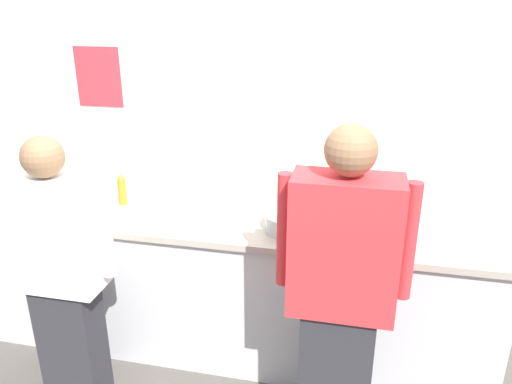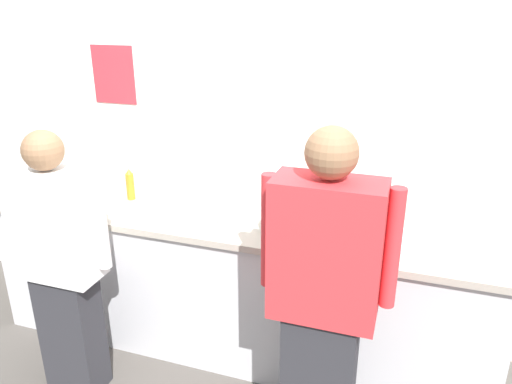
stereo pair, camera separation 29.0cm
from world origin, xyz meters
name	(u,v)px [view 1 (the left image)]	position (x,y,z in m)	size (l,w,h in m)	color
ground_plane	(219,381)	(0.00, 0.00, 0.00)	(9.00, 9.00, 0.00)	#514C47
wall_back	(248,126)	(0.00, 0.80, 1.41)	(5.06, 0.11, 2.82)	silver
prep_counter	(232,285)	(0.00, 0.35, 0.47)	(3.22, 0.66, 0.94)	silver
chef_near_left	(62,274)	(-0.75, -0.30, 0.83)	(0.59, 0.24, 1.58)	#2D2D33
chef_center	(340,294)	(0.70, -0.29, 0.90)	(0.62, 0.24, 1.71)	#2D2D33
plate_stack_front	(171,211)	(-0.38, 0.33, 0.96)	(0.22, 0.22, 0.05)	white
plate_stack_rear	(69,196)	(-1.11, 0.37, 0.99)	(0.23, 0.23, 0.10)	white
mixing_bowl_steel	(294,222)	(0.39, 0.28, 0.99)	(0.33, 0.33, 0.10)	#B7BABF
sheet_tray	(376,231)	(0.86, 0.34, 0.95)	(0.51, 0.33, 0.02)	#B7BABF
squeeze_bottle_primary	(122,190)	(-0.75, 0.42, 1.04)	(0.05, 0.05, 0.21)	orange
ramekin_red_sauce	(197,222)	(-0.17, 0.21, 0.96)	(0.11, 0.11, 0.04)	white
ramekin_green_sauce	(227,222)	(0.00, 0.24, 0.96)	(0.09, 0.09, 0.04)	white
deli_cup	(106,204)	(-0.80, 0.31, 0.98)	(0.09, 0.09, 0.09)	white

